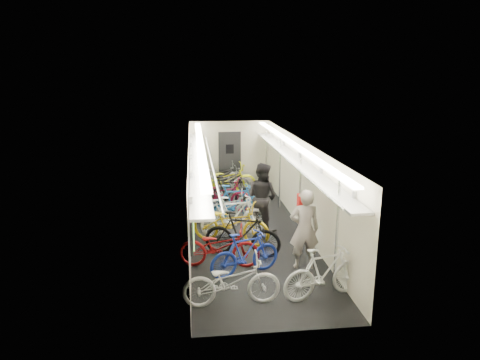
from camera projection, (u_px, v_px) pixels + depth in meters
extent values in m
plane|color=black|center=(246.00, 227.00, 11.82)|extent=(10.00, 10.00, 0.00)
plane|color=white|center=(246.00, 141.00, 11.25)|extent=(10.00, 10.00, 0.00)
plane|color=beige|center=(190.00, 186.00, 11.38)|extent=(0.00, 10.00, 10.00)
plane|color=beige|center=(300.00, 183.00, 11.70)|extent=(0.00, 10.00, 10.00)
plane|color=beige|center=(230.00, 152.00, 16.36)|extent=(3.00, 0.00, 3.00)
plane|color=beige|center=(285.00, 264.00, 6.71)|extent=(3.00, 0.00, 3.00)
cube|color=black|center=(191.00, 226.00, 8.28)|extent=(0.06, 1.10, 0.80)
cube|color=#6BC154|center=(194.00, 226.00, 8.28)|extent=(0.02, 0.96, 0.66)
cube|color=black|center=(191.00, 195.00, 10.40)|extent=(0.06, 1.10, 0.80)
cube|color=#6BC154|center=(193.00, 195.00, 10.41)|extent=(0.02, 0.96, 0.66)
cube|color=black|center=(191.00, 174.00, 12.53)|extent=(0.06, 1.10, 0.80)
cube|color=#6BC154|center=(193.00, 174.00, 12.53)|extent=(0.02, 0.96, 0.66)
cube|color=black|center=(191.00, 160.00, 14.65)|extent=(0.06, 1.10, 0.80)
cube|color=#6BC154|center=(192.00, 160.00, 14.65)|extent=(0.02, 0.96, 0.66)
cube|color=yellow|center=(192.00, 206.00, 9.33)|extent=(0.02, 0.22, 0.30)
cube|color=yellow|center=(192.00, 182.00, 11.45)|extent=(0.02, 0.22, 0.30)
cube|color=yellow|center=(192.00, 165.00, 13.58)|extent=(0.02, 0.22, 0.30)
cube|color=black|center=(230.00, 158.00, 16.35)|extent=(0.85, 0.08, 2.00)
cube|color=#999BA0|center=(198.00, 160.00, 11.23)|extent=(0.40, 9.70, 0.05)
cube|color=#999BA0|center=(293.00, 158.00, 11.50)|extent=(0.40, 9.70, 0.05)
cylinder|color=silver|center=(210.00, 156.00, 11.24)|extent=(0.04, 9.70, 0.04)
cylinder|color=silver|center=(281.00, 154.00, 11.44)|extent=(0.04, 9.70, 0.04)
cube|color=white|center=(200.00, 144.00, 11.13)|extent=(0.18, 9.60, 0.04)
cube|color=white|center=(290.00, 142.00, 11.39)|extent=(0.18, 9.60, 0.04)
cylinder|color=silver|center=(337.00, 234.00, 8.01)|extent=(0.05, 0.05, 2.38)
cylinder|color=silver|center=(300.00, 193.00, 10.71)|extent=(0.05, 0.05, 2.38)
cylinder|color=silver|center=(280.00, 172.00, 13.12)|extent=(0.05, 0.05, 2.38)
cylinder|color=silver|center=(266.00, 157.00, 15.53)|extent=(0.05, 0.05, 2.38)
imported|color=silver|center=(232.00, 281.00, 7.72)|extent=(1.80, 0.67, 0.94)
imported|color=#1B32A6|center=(245.00, 254.00, 8.89)|extent=(1.64, 0.95, 0.95)
imported|color=maroon|center=(219.00, 247.00, 9.28)|extent=(1.84, 0.89, 0.93)
imported|color=black|center=(242.00, 234.00, 9.80)|extent=(1.86, 1.05, 1.07)
imported|color=gold|center=(231.00, 223.00, 10.58)|extent=(2.12, 1.48, 1.05)
imported|color=white|center=(234.00, 216.00, 11.09)|extent=(1.84, 0.75, 1.07)
imported|color=#A2A3A6|center=(224.00, 207.00, 11.97)|extent=(1.92, 0.87, 0.97)
imported|color=#195498|center=(235.00, 203.00, 12.22)|extent=(1.84, 0.78, 1.07)
imported|color=maroon|center=(221.00, 194.00, 13.18)|extent=(2.03, 1.25, 1.01)
imported|color=black|center=(228.00, 193.00, 13.25)|extent=(1.79, 0.56, 1.07)
imported|color=yellow|center=(225.00, 180.00, 14.64)|extent=(2.27, 1.02, 1.16)
imported|color=white|center=(324.00, 272.00, 7.97)|extent=(1.75, 0.87, 1.01)
imported|color=slate|center=(222.00, 183.00, 14.50)|extent=(2.11, 1.04, 1.06)
imported|color=slate|center=(219.00, 175.00, 15.71)|extent=(1.91, 0.73, 0.99)
imported|color=gray|center=(304.00, 229.00, 9.14)|extent=(0.67, 0.47, 1.76)
imported|color=black|center=(262.00, 197.00, 11.38)|extent=(1.14, 1.13, 1.86)
cube|color=red|center=(303.00, 202.00, 9.72)|extent=(0.27, 0.15, 0.38)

